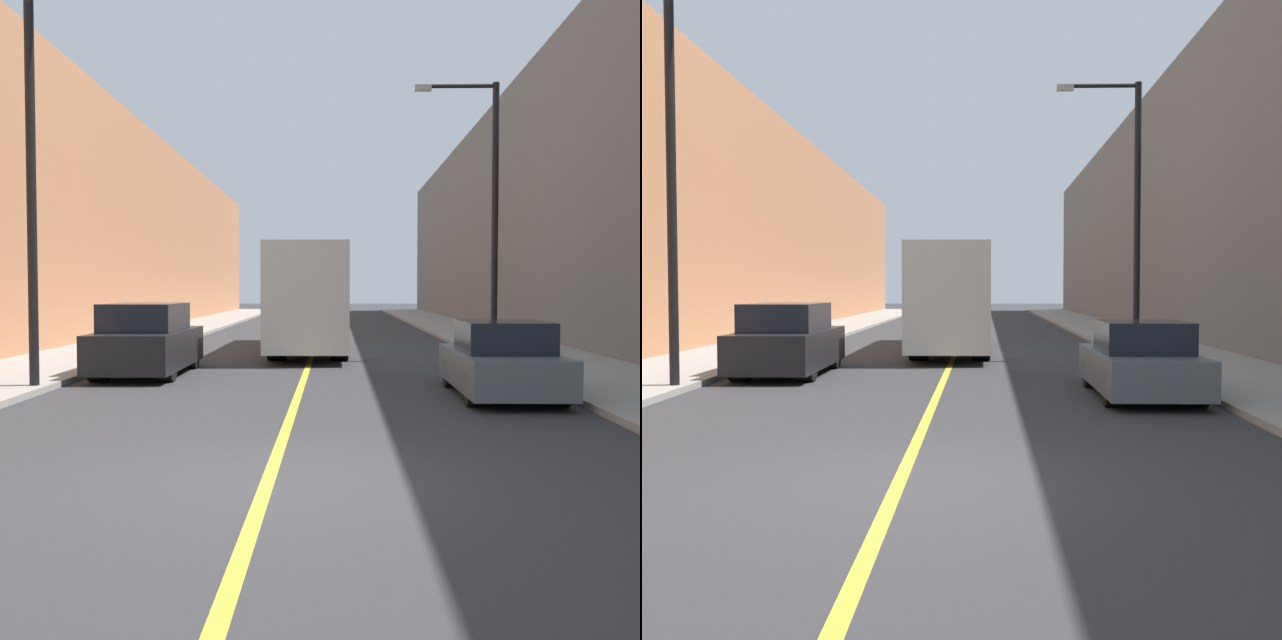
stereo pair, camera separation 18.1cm
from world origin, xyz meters
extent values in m
plane|color=#2D2D30|center=(0.00, 0.00, 0.00)|extent=(200.00, 200.00, 0.00)
cube|color=gray|center=(-7.05, 30.00, 0.07)|extent=(3.58, 72.00, 0.14)
cube|color=gray|center=(7.05, 30.00, 0.07)|extent=(3.58, 72.00, 0.14)
cube|color=#B2724C|center=(-10.84, 30.00, 5.22)|extent=(4.00, 72.00, 10.44)
cube|color=#66605B|center=(10.84, 30.00, 5.82)|extent=(4.00, 72.00, 11.65)
cube|color=gold|center=(0.00, 30.00, 0.00)|extent=(0.16, 72.00, 0.01)
cube|color=silver|center=(-0.07, 17.60, 1.91)|extent=(2.43, 11.10, 3.17)
cube|color=black|center=(-0.07, 12.08, 2.47)|extent=(2.07, 0.04, 1.43)
cylinder|color=black|center=(-1.02, 14.16, 0.54)|extent=(0.54, 1.09, 1.09)
cylinder|color=black|center=(0.88, 14.16, 0.54)|extent=(0.54, 1.09, 1.09)
cylinder|color=black|center=(-1.02, 21.04, 0.54)|extent=(0.54, 1.09, 1.09)
cylinder|color=black|center=(0.88, 21.04, 0.54)|extent=(0.54, 1.09, 1.09)
cube|color=black|center=(-3.96, 10.34, 0.66)|extent=(1.96, 4.69, 0.91)
cube|color=black|center=(-3.96, 10.10, 1.46)|extent=(1.73, 2.58, 0.68)
cube|color=black|center=(-3.96, 8.02, 0.82)|extent=(1.67, 0.04, 0.41)
cylinder|color=black|center=(-4.72, 8.88, 0.34)|extent=(0.43, 0.68, 0.68)
cylinder|color=black|center=(-3.19, 8.88, 0.34)|extent=(0.43, 0.68, 0.68)
cylinder|color=black|center=(-4.72, 11.79, 0.34)|extent=(0.43, 0.68, 0.68)
cylinder|color=black|center=(-3.19, 11.79, 0.34)|extent=(0.43, 0.68, 0.68)
cube|color=#51565B|center=(4.07, 6.71, 0.55)|extent=(1.86, 4.37, 0.72)
cube|color=black|center=(4.07, 6.49, 1.21)|extent=(1.64, 1.97, 0.61)
cube|color=black|center=(4.07, 4.56, 0.67)|extent=(1.58, 0.04, 0.32)
cylinder|color=black|center=(3.35, 5.36, 0.31)|extent=(0.41, 0.62, 0.62)
cylinder|color=black|center=(4.80, 5.36, 0.31)|extent=(0.41, 0.62, 0.62)
cylinder|color=black|center=(3.35, 8.07, 0.31)|extent=(0.41, 0.62, 0.62)
cylinder|color=black|center=(4.80, 8.07, 0.31)|extent=(0.41, 0.62, 0.62)
cylinder|color=black|center=(-5.56, 7.19, 4.28)|extent=(0.20, 0.20, 8.28)
cylinder|color=black|center=(5.56, 14.44, 4.23)|extent=(0.20, 0.20, 8.19)
cylinder|color=black|center=(4.47, 14.44, 8.23)|extent=(2.19, 0.12, 0.12)
cube|color=#999993|center=(3.38, 14.44, 8.18)|extent=(0.50, 0.24, 0.16)
camera|label=1|loc=(0.76, -8.30, 2.16)|focal=42.00mm
camera|label=2|loc=(0.94, -8.29, 2.16)|focal=42.00mm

